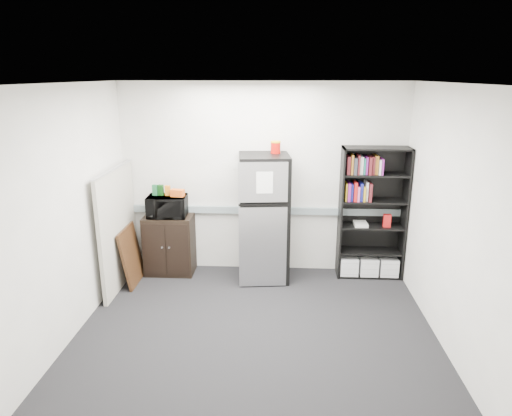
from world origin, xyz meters
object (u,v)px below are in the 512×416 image
Objects in this scene: cabinet at (170,245)px; microwave at (167,206)px; bookshelf at (372,214)px; refrigerator at (264,218)px; cubicle_partition at (118,228)px.

microwave is at bearing -90.00° from cabinet.
refrigerator is (-1.50, -0.14, -0.03)m from bookshelf.
cubicle_partition reaches higher than microwave.
cubicle_partition is 0.92× the size of refrigerator.
bookshelf is at bearing 8.06° from cubicle_partition.
microwave is (0.00, -0.02, 0.58)m from cabinet.
bookshelf reaches higher than refrigerator.
cabinet is 0.49× the size of refrigerator.
cubicle_partition is 1.89× the size of cabinet.
cabinet is (0.57, 0.42, -0.38)m from cubicle_partition.
cabinet is 1.43m from refrigerator.
refrigerator is (1.93, 0.34, 0.07)m from cubicle_partition.
cabinet is (-2.85, -0.06, -0.48)m from bookshelf.
cabinet is at bearing 87.16° from microwave.
cubicle_partition is at bearing -147.65° from microwave.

